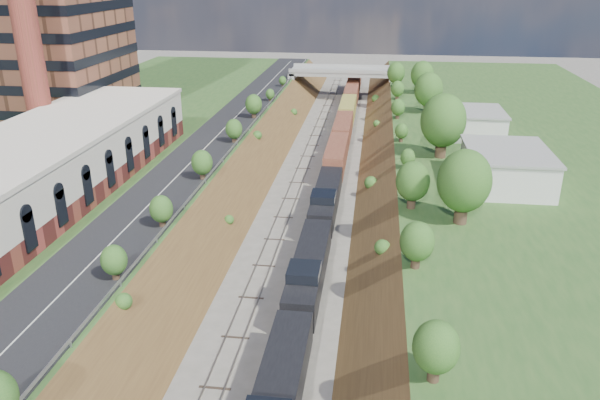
% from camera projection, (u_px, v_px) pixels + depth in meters
% --- Properties ---
extents(platform_left, '(44.00, 180.00, 5.00)m').
position_uv_depth(platform_left, '(84.00, 164.00, 83.78)').
color(platform_left, '#2D5422').
rests_on(platform_left, ground).
extents(platform_right, '(44.00, 180.00, 5.00)m').
position_uv_depth(platform_right, '(565.00, 185.00, 75.76)').
color(platform_right, '#2D5422').
rests_on(platform_right, ground).
extents(embankment_left, '(10.00, 180.00, 10.00)m').
position_uv_depth(embankment_left, '(235.00, 188.00, 82.03)').
color(embankment_left, brown).
rests_on(embankment_left, ground).
extents(embankment_right, '(10.00, 180.00, 10.00)m').
position_uv_depth(embankment_right, '(393.00, 195.00, 79.35)').
color(embankment_right, brown).
rests_on(embankment_right, ground).
extents(rail_left_track, '(1.58, 180.00, 0.18)m').
position_uv_depth(rail_left_track, '(294.00, 190.00, 80.97)').
color(rail_left_track, gray).
rests_on(rail_left_track, ground).
extents(rail_right_track, '(1.58, 180.00, 0.18)m').
position_uv_depth(rail_right_track, '(331.00, 191.00, 80.34)').
color(rail_right_track, gray).
rests_on(rail_right_track, ground).
extents(road, '(8.00, 180.00, 0.10)m').
position_uv_depth(road, '(202.00, 152.00, 80.71)').
color(road, black).
rests_on(road, platform_left).
extents(guardrail, '(0.10, 171.00, 0.70)m').
position_uv_depth(guardrail, '(230.00, 150.00, 79.84)').
color(guardrail, '#99999E').
rests_on(guardrail, platform_left).
extents(commercial_building, '(14.30, 62.30, 7.00)m').
position_uv_depth(commercial_building, '(22.00, 177.00, 60.68)').
color(commercial_building, maroon).
rests_on(commercial_building, platform_left).
extents(smokestack, '(3.20, 3.20, 40.00)m').
position_uv_depth(smokestack, '(21.00, 0.00, 72.14)').
color(smokestack, maroon).
rests_on(smokestack, platform_left).
extents(overpass, '(24.50, 8.30, 7.40)m').
position_uv_depth(overpass, '(342.00, 78.00, 135.99)').
color(overpass, gray).
rests_on(overpass, ground).
extents(white_building_near, '(9.00, 12.00, 4.00)m').
position_uv_depth(white_building_near, '(506.00, 169.00, 67.88)').
color(white_building_near, silver).
rests_on(white_building_near, platform_right).
extents(white_building_far, '(8.00, 10.00, 3.60)m').
position_uv_depth(white_building_far, '(474.00, 124.00, 88.28)').
color(white_building_far, silver).
rests_on(white_building_far, platform_right).
extents(tree_right_large, '(5.25, 5.25, 7.61)m').
position_uv_depth(tree_right_large, '(464.00, 182.00, 56.73)').
color(tree_right_large, '#473323').
rests_on(tree_right_large, platform_right).
extents(tree_left_crest, '(2.45, 2.45, 3.55)m').
position_uv_depth(tree_left_crest, '(92.00, 286.00, 42.67)').
color(tree_left_crest, '#473323').
rests_on(tree_left_crest, platform_left).
extents(freight_train, '(2.86, 130.90, 4.55)m').
position_uv_depth(freight_train, '(339.00, 145.00, 93.19)').
color(freight_train, black).
rests_on(freight_train, ground).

